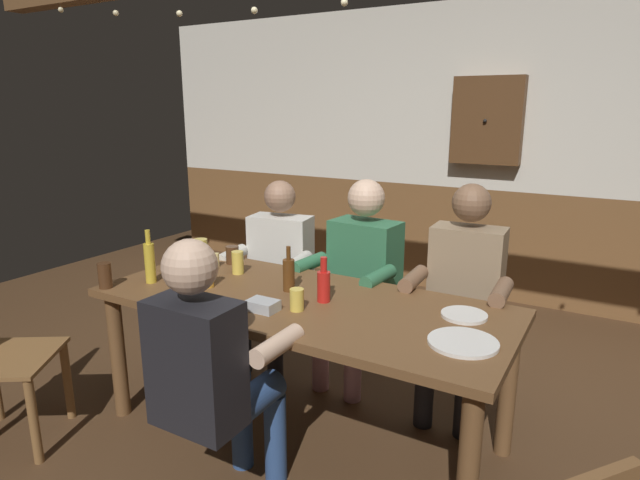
{
  "coord_description": "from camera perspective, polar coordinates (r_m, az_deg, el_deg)",
  "views": [
    {
      "loc": [
        1.32,
        -2.19,
        1.65
      ],
      "look_at": [
        0.0,
        0.06,
        0.99
      ],
      "focal_mm": 29.87,
      "sensor_mm": 36.0,
      "label": 1
    }
  ],
  "objects": [
    {
      "name": "table_candle",
      "position": [
        3.17,
        -11.07,
        -2.11
      ],
      "size": [
        0.04,
        0.04,
        0.08
      ],
      "primitive_type": "cylinder",
      "color": "#F9E08C",
      "rests_on": "dining_table"
    },
    {
      "name": "pint_glass_6",
      "position": [
        3.01,
        -8.8,
        -2.4
      ],
      "size": [
        0.07,
        0.07,
        0.13
      ],
      "primitive_type": "cylinder",
      "color": "#E5C64C",
      "rests_on": "dining_table"
    },
    {
      "name": "wall_dart_cabinet",
      "position": [
        4.64,
        17.48,
        12.11
      ],
      "size": [
        0.56,
        0.15,
        0.7
      ],
      "color": "brown"
    },
    {
      "name": "bottle_1",
      "position": [
        2.55,
        0.4,
        -4.78
      ],
      "size": [
        0.06,
        0.06,
        0.22
      ],
      "color": "red",
      "rests_on": "dining_table"
    },
    {
      "name": "person_0",
      "position": [
        3.47,
        -4.73,
        -2.53
      ],
      "size": [
        0.58,
        0.56,
        1.18
      ],
      "rotation": [
        0.0,
        0.0,
        3.31
      ],
      "color": "silver",
      "rests_on": "ground_plane"
    },
    {
      "name": "plate_1",
      "position": [
        2.48,
        15.19,
        -7.77
      ],
      "size": [
        0.2,
        0.2,
        0.01
      ],
      "primitive_type": "cylinder",
      "color": "white",
      "rests_on": "dining_table"
    },
    {
      "name": "plate_0",
      "position": [
        2.21,
        15.07,
        -10.54
      ],
      "size": [
        0.28,
        0.28,
        0.01
      ],
      "primitive_type": "cylinder",
      "color": "white",
      "rests_on": "dining_table"
    },
    {
      "name": "pint_glass_4",
      "position": [
        3.28,
        -12.66,
        -1.09
      ],
      "size": [
        0.08,
        0.08,
        0.14
      ],
      "primitive_type": "cylinder",
      "color": "#E5C64C",
      "rests_on": "dining_table"
    },
    {
      "name": "pint_glass_3",
      "position": [
        2.81,
        -11.93,
        -3.52
      ],
      "size": [
        0.06,
        0.06,
        0.15
      ],
      "primitive_type": "cylinder",
      "color": "gold",
      "rests_on": "dining_table"
    },
    {
      "name": "bottle_0",
      "position": [
        2.7,
        -3.37,
        -3.67
      ],
      "size": [
        0.06,
        0.06,
        0.23
      ],
      "color": "#593314",
      "rests_on": "dining_table"
    },
    {
      "name": "ground_plane",
      "position": [
        3.04,
        -0.65,
        -18.63
      ],
      "size": [
        7.55,
        7.55,
        0.0
      ],
      "primitive_type": "plane",
      "color": "#4C331E"
    },
    {
      "name": "person_1",
      "position": [
        3.18,
        4.27,
        -3.41
      ],
      "size": [
        0.56,
        0.55,
        1.23
      ],
      "rotation": [
        0.0,
        0.0,
        3.07
      ],
      "color": "#33724C",
      "rests_on": "ground_plane"
    },
    {
      "name": "pint_glass_5",
      "position": [
        3.03,
        -12.23,
        -2.58
      ],
      "size": [
        0.07,
        0.07,
        0.11
      ],
      "primitive_type": "cylinder",
      "color": "#4C2D19",
      "rests_on": "dining_table"
    },
    {
      "name": "person_3",
      "position": [
        2.18,
        -11.43,
        -13.38
      ],
      "size": [
        0.49,
        0.52,
        1.19
      ],
      "rotation": [
        0.0,
        0.0,
        0.01
      ],
      "color": "black",
      "rests_on": "ground_plane"
    },
    {
      "name": "pint_glass_2",
      "position": [
        2.96,
        -22.06,
        -3.54
      ],
      "size": [
        0.07,
        0.07,
        0.13
      ],
      "primitive_type": "cylinder",
      "color": "#4C2D19",
      "rests_on": "dining_table"
    },
    {
      "name": "dining_table",
      "position": [
        2.65,
        -2.12,
        -8.21
      ],
      "size": [
        2.04,
        0.86,
        0.73
      ],
      "color": "brown",
      "rests_on": "ground_plane"
    },
    {
      "name": "back_wall_wainscot",
      "position": [
        4.96,
        14.02,
        0.13
      ],
      "size": [
        6.29,
        0.12,
        0.96
      ],
      "primitive_type": "cube",
      "color": "brown",
      "rests_on": "ground_plane"
    },
    {
      "name": "condiment_caddy",
      "position": [
        2.47,
        -6.15,
        -6.99
      ],
      "size": [
        0.14,
        0.1,
        0.05
      ],
      "primitive_type": "cube",
      "color": "#B2B7BC",
      "rests_on": "dining_table"
    },
    {
      "name": "pint_glass_0",
      "position": [
        3.21,
        -9.36,
        -1.58
      ],
      "size": [
        0.08,
        0.08,
        0.11
      ],
      "primitive_type": "cylinder",
      "color": "#4C2D19",
      "rests_on": "dining_table"
    },
    {
      "name": "person_2",
      "position": [
        2.97,
        15.03,
        -5.24
      ],
      "size": [
        0.54,
        0.52,
        1.25
      ],
      "rotation": [
        0.0,
        0.0,
        3.19
      ],
      "color": "#997F60",
      "rests_on": "ground_plane"
    },
    {
      "name": "pint_glass_1",
      "position": [
        2.45,
        -2.5,
        -6.4
      ],
      "size": [
        0.07,
        0.07,
        0.1
      ],
      "primitive_type": "cylinder",
      "color": "#E5C64C",
      "rests_on": "dining_table"
    },
    {
      "name": "bottle_2",
      "position": [
        2.95,
        -17.78,
        -2.19
      ],
      "size": [
        0.05,
        0.05,
        0.29
      ],
      "color": "gold",
      "rests_on": "dining_table"
    },
    {
      "name": "back_wall_upper",
      "position": [
        4.83,
        14.92,
        14.61
      ],
      "size": [
        6.29,
        0.12,
        1.53
      ],
      "primitive_type": "cube",
      "color": "silver"
    }
  ]
}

